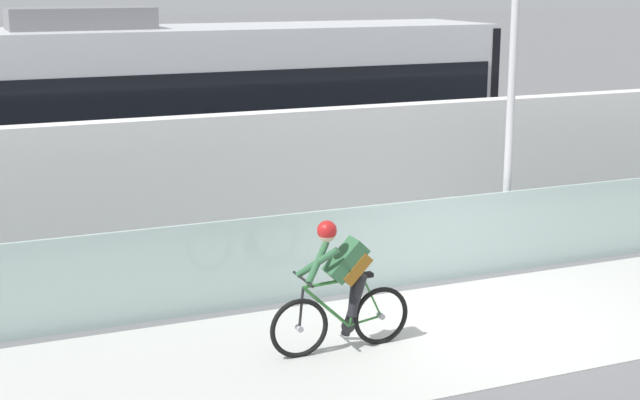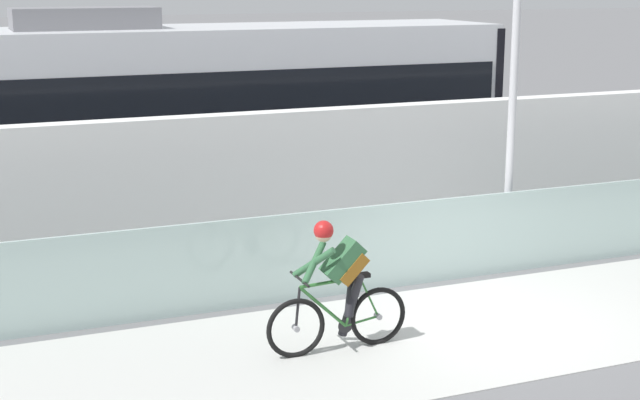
# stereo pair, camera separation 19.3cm
# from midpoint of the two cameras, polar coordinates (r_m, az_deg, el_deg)

# --- Properties ---
(ground_plane) EXTENTS (200.00, 200.00, 0.00)m
(ground_plane) POSITION_cam_midpoint_polar(r_m,az_deg,el_deg) (12.17, 10.13, -7.51)
(ground_plane) COLOR slate
(bike_path_deck) EXTENTS (32.00, 3.20, 0.01)m
(bike_path_deck) POSITION_cam_midpoint_polar(r_m,az_deg,el_deg) (12.16, 10.13, -7.49)
(bike_path_deck) COLOR beige
(bike_path_deck) RESTS_ON ground
(glass_parapet) EXTENTS (32.00, 0.05, 1.23)m
(glass_parapet) POSITION_cam_midpoint_polar(r_m,az_deg,el_deg) (13.47, 5.97, -2.55)
(glass_parapet) COLOR #ADC6C1
(glass_parapet) RESTS_ON ground
(concrete_barrier_wall) EXTENTS (32.00, 0.36, 2.34)m
(concrete_barrier_wall) POSITION_cam_midpoint_polar(r_m,az_deg,el_deg) (14.89, 2.69, 1.27)
(concrete_barrier_wall) COLOR white
(concrete_barrier_wall) RESTS_ON ground
(tram_rail_near) EXTENTS (32.00, 0.08, 0.01)m
(tram_rail_near) POSITION_cam_midpoint_polar(r_m,az_deg,el_deg) (17.37, -0.89, -0.90)
(tram_rail_near) COLOR #595654
(tram_rail_near) RESTS_ON ground
(tram_rail_far) EXTENTS (32.00, 0.08, 0.01)m
(tram_rail_far) POSITION_cam_midpoint_polar(r_m,az_deg,el_deg) (18.67, -2.54, 0.10)
(tram_rail_far) COLOR #595654
(tram_rail_far) RESTS_ON ground
(tram) EXTENTS (11.06, 2.54, 3.81)m
(tram) POSITION_cam_midpoint_polar(r_m,az_deg,el_deg) (17.07, -7.81, 5.19)
(tram) COLOR silver
(tram) RESTS_ON ground
(cyclist_on_bike) EXTENTS (1.77, 0.58, 1.61)m
(cyclist_on_bike) POSITION_cam_midpoint_polar(r_m,az_deg,el_deg) (10.93, 0.81, -5.37)
(cyclist_on_bike) COLOR black
(cyclist_on_bike) RESTS_ON ground
(lamp_post_antenna) EXTENTS (0.28, 0.28, 5.20)m
(lamp_post_antenna) POSITION_cam_midpoint_polar(r_m,az_deg,el_deg) (14.07, 11.33, 9.05)
(lamp_post_antenna) COLOR gray
(lamp_post_antenna) RESTS_ON ground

